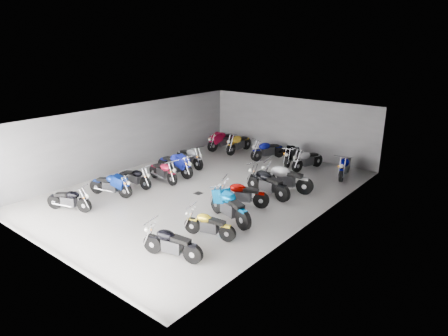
% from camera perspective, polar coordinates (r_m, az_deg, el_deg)
% --- Properties ---
extents(ground, '(14.00, 14.00, 0.00)m').
position_cam_1_polar(ground, '(17.27, -2.57, -3.16)').
color(ground, '#9D9A94').
rests_on(ground, ground).
extents(wall_back, '(10.00, 0.10, 3.20)m').
position_cam_1_polar(wall_back, '(22.31, 9.43, 5.82)').
color(wall_back, slate).
rests_on(wall_back, ground).
extents(wall_left, '(0.10, 14.00, 3.20)m').
position_cam_1_polar(wall_left, '(20.32, -13.29, 4.37)').
color(wall_left, slate).
rests_on(wall_left, ground).
extents(wall_right, '(0.10, 14.00, 3.20)m').
position_cam_1_polar(wall_right, '(14.09, 12.76, -1.68)').
color(wall_right, slate).
rests_on(wall_right, ground).
extents(ceiling, '(10.00, 14.00, 0.04)m').
position_cam_1_polar(ceiling, '(16.38, -2.73, 7.39)').
color(ceiling, black).
rests_on(ceiling, wall_back).
extents(drain_grate, '(0.32, 0.32, 0.01)m').
position_cam_1_polar(drain_grate, '(16.93, -3.69, -3.61)').
color(drain_grate, black).
rests_on(drain_grate, ground).
extents(motorcycle_left_a, '(1.76, 0.86, 0.82)m').
position_cam_1_polar(motorcycle_left_a, '(16.19, -21.21, -4.23)').
color(motorcycle_left_a, black).
rests_on(motorcycle_left_a, ground).
extents(motorcycle_left_b, '(1.96, 0.75, 0.89)m').
position_cam_1_polar(motorcycle_left_b, '(17.12, -15.83, -2.32)').
color(motorcycle_left_b, black).
rests_on(motorcycle_left_b, ground).
extents(motorcycle_left_c, '(1.86, 0.44, 0.82)m').
position_cam_1_polar(motorcycle_left_c, '(17.89, -12.64, -1.31)').
color(motorcycle_left_c, black).
rests_on(motorcycle_left_c, ground).
extents(motorcycle_left_d, '(2.02, 0.48, 0.89)m').
position_cam_1_polar(motorcycle_left_d, '(18.31, -8.68, -0.49)').
color(motorcycle_left_d, black).
rests_on(motorcycle_left_d, ground).
extents(motorcycle_left_e, '(2.29, 0.45, 1.01)m').
position_cam_1_polar(motorcycle_left_e, '(19.04, -6.97, 0.52)').
color(motorcycle_left_e, black).
rests_on(motorcycle_left_e, ground).
extents(motorcycle_left_f, '(2.12, 0.57, 0.94)m').
position_cam_1_polar(motorcycle_left_f, '(20.27, -4.93, 1.57)').
color(motorcycle_left_f, black).
rests_on(motorcycle_left_f, ground).
extents(motorcycle_right_a, '(1.97, 0.64, 0.88)m').
position_cam_1_polar(motorcycle_right_a, '(12.10, -7.52, -10.62)').
color(motorcycle_right_a, black).
rests_on(motorcycle_right_a, ground).
extents(motorcycle_right_b, '(1.83, 0.58, 0.82)m').
position_cam_1_polar(motorcycle_right_b, '(13.18, -2.19, -8.10)').
color(motorcycle_right_b, black).
rests_on(motorcycle_right_b, ground).
extents(motorcycle_right_c, '(2.31, 0.86, 1.04)m').
position_cam_1_polar(motorcycle_right_c, '(14.26, 0.74, -5.42)').
color(motorcycle_right_c, black).
rests_on(motorcycle_right_c, ground).
extents(motorcycle_right_d, '(1.94, 0.96, 0.91)m').
position_cam_1_polar(motorcycle_right_d, '(15.50, 2.63, -3.75)').
color(motorcycle_right_d, black).
rests_on(motorcycle_right_d, ground).
extents(motorcycle_right_e, '(2.30, 0.60, 1.02)m').
position_cam_1_polar(motorcycle_right_e, '(16.55, 6.19, -2.17)').
color(motorcycle_right_e, black).
rests_on(motorcycle_right_e, ground).
extents(motorcycle_right_f, '(2.35, 0.69, 1.04)m').
position_cam_1_polar(motorcycle_right_f, '(17.17, 8.76, -1.47)').
color(motorcycle_right_f, black).
rests_on(motorcycle_right_f, ground).
extents(motorcycle_back_a, '(0.51, 2.24, 0.99)m').
position_cam_1_polar(motorcycle_back_a, '(23.41, -0.29, 3.97)').
color(motorcycle_back_a, black).
rests_on(motorcycle_back_a, ground).
extents(motorcycle_back_b, '(0.46, 2.27, 1.00)m').
position_cam_1_polar(motorcycle_back_b, '(22.76, 2.10, 3.56)').
color(motorcycle_back_b, black).
rests_on(motorcycle_back_b, ground).
extents(motorcycle_back_c, '(0.96, 2.02, 0.94)m').
position_cam_1_polar(motorcycle_back_c, '(21.58, 6.24, 2.56)').
color(motorcycle_back_c, black).
rests_on(motorcycle_back_c, ground).
extents(motorcycle_back_d, '(0.62, 2.17, 0.96)m').
position_cam_1_polar(motorcycle_back_d, '(20.95, 9.71, 1.97)').
color(motorcycle_back_d, black).
rests_on(motorcycle_back_d, ground).
extents(motorcycle_back_e, '(0.66, 2.07, 0.93)m').
position_cam_1_polar(motorcycle_back_e, '(20.20, 11.80, 1.17)').
color(motorcycle_back_e, black).
rests_on(motorcycle_back_e, ground).
extents(motorcycle_back_f, '(0.66, 2.17, 0.96)m').
position_cam_1_polar(motorcycle_back_f, '(19.52, 16.88, 0.22)').
color(motorcycle_back_f, black).
rests_on(motorcycle_back_f, ground).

